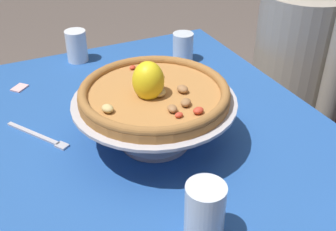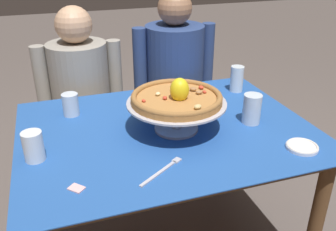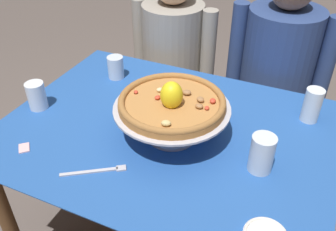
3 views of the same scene
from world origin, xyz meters
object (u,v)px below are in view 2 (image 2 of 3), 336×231
at_px(water_glass_side_right, 252,111).
at_px(diner_right, 174,90).
at_px(water_glass_back_right, 237,81).
at_px(water_glass_back_left, 71,106).
at_px(side_plate, 302,147).
at_px(sugar_packet, 76,188).
at_px(diner_left, 83,107).
at_px(water_glass_side_left, 34,148).
at_px(dinner_fork, 163,170).
at_px(pizza, 177,97).
at_px(pizza_stand, 176,110).

bearing_deg(water_glass_side_right, diner_right, 95.90).
bearing_deg(water_glass_back_right, water_glass_back_left, -178.61).
bearing_deg(water_glass_back_left, side_plate, -35.83).
bearing_deg(sugar_packet, water_glass_back_left, 86.32).
bearing_deg(diner_right, diner_left, 179.10).
height_order(sugar_packet, diner_right, diner_right).
bearing_deg(side_plate, water_glass_side_left, 165.92).
relative_size(side_plate, diner_left, 0.11).
height_order(water_glass_back_right, side_plate, water_glass_back_right).
relative_size(dinner_fork, diner_left, 0.17).
distance_m(pizza, dinner_fork, 0.34).
relative_size(water_glass_side_left, dinner_fork, 0.60).
relative_size(pizza, water_glass_side_left, 3.31).
bearing_deg(dinner_fork, side_plate, -2.86).
bearing_deg(side_plate, pizza, 143.73).
height_order(pizza_stand, water_glass_back_left, pizza_stand).
height_order(water_glass_side_left, dinner_fork, water_glass_side_left).
relative_size(pizza_stand, water_glass_side_left, 3.65).
xyz_separation_m(water_glass_back_left, side_plate, (0.82, -0.59, -0.04)).
bearing_deg(water_glass_back_right, water_glass_side_left, -160.23).
bearing_deg(water_glass_side_left, pizza_stand, 5.57).
xyz_separation_m(water_glass_side_left, water_glass_back_left, (0.16, 0.34, -0.00)).
bearing_deg(water_glass_back_left, water_glass_side_right, -24.03).
distance_m(side_plate, diner_left, 1.29).
bearing_deg(diner_left, pizza, -66.69).
xyz_separation_m(dinner_fork, diner_right, (0.40, 1.01, -0.14)).
bearing_deg(water_glass_side_right, pizza, 173.13).
bearing_deg(diner_right, sugar_packet, -124.30).
height_order(side_plate, diner_left, diner_left).
bearing_deg(pizza, sugar_packet, -147.83).
xyz_separation_m(water_glass_back_right, sugar_packet, (-0.89, -0.59, -0.06)).
distance_m(pizza_stand, water_glass_back_right, 0.55).
xyz_separation_m(water_glass_side_right, water_glass_back_left, (-0.74, 0.33, -0.01)).
height_order(pizza, water_glass_back_left, pizza).
bearing_deg(water_glass_back_right, water_glass_side_right, -108.06).
bearing_deg(diner_left, water_glass_back_left, -100.54).
bearing_deg(diner_right, water_glass_side_left, -135.90).
bearing_deg(sugar_packet, water_glass_back_right, 33.54).
relative_size(pizza, side_plate, 3.05).
relative_size(water_glass_back_left, dinner_fork, 0.54).
relative_size(water_glass_side_right, side_plate, 1.07).
distance_m(side_plate, sugar_packet, 0.85).
height_order(water_glass_back_left, side_plate, water_glass_back_left).
distance_m(pizza, diner_right, 0.83).
bearing_deg(pizza, water_glass_side_left, -174.58).
relative_size(pizza_stand, water_glass_back_left, 4.02).
distance_m(water_glass_side_right, sugar_packet, 0.82).
distance_m(water_glass_side_left, diner_right, 1.16).
distance_m(water_glass_back_right, diner_right, 0.51).
bearing_deg(water_glass_back_left, diner_right, 34.35).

